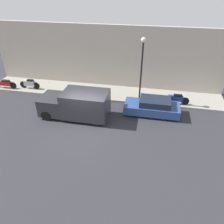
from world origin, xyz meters
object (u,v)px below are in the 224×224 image
object	(u,v)px
delivery_van	(76,104)
motorcycle_blue	(175,99)
streetlamp	(142,61)
motorcycle_red	(5,83)
scooter_silver	(30,84)
parked_car	(152,107)

from	to	relation	value
delivery_van	motorcycle_blue	bearing A→B (deg)	-67.00
streetlamp	delivery_van	bearing A→B (deg)	123.34
delivery_van	streetlamp	bearing A→B (deg)	-56.66
delivery_van	motorcycle_red	bearing A→B (deg)	68.85
scooter_silver	streetlamp	size ratio (longest dim) A/B	0.37
scooter_silver	motorcycle_blue	world-z (taller)	scooter_silver
delivery_van	scooter_silver	size ratio (longest dim) A/B	2.64
motorcycle_blue	motorcycle_red	bearing A→B (deg)	90.07
motorcycle_red	scooter_silver	distance (m)	2.22
parked_car	motorcycle_blue	xyz separation A→B (m)	(1.58, -1.69, -0.01)
delivery_van	scooter_silver	xyz separation A→B (m)	(3.27, 5.41, -0.40)
delivery_van	streetlamp	distance (m)	5.60
parked_car	motorcycle_red	size ratio (longest dim) A/B	1.82
motorcycle_red	parked_car	bearing A→B (deg)	-96.91
delivery_van	motorcycle_blue	xyz separation A→B (m)	(2.96, -6.97, -0.41)
delivery_van	motorcycle_blue	world-z (taller)	delivery_van
scooter_silver	streetlamp	distance (m)	10.04
parked_car	motorcycle_red	bearing A→B (deg)	83.09
parked_car	delivery_van	xyz separation A→B (m)	(-1.38, 5.28, 0.40)
scooter_silver	motorcycle_blue	xyz separation A→B (m)	(-0.31, -12.37, -0.01)
motorcycle_red	streetlamp	xyz separation A→B (m)	(-0.17, -11.81, 2.87)
motorcycle_blue	streetlamp	xyz separation A→B (m)	(-0.19, 2.76, 2.85)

